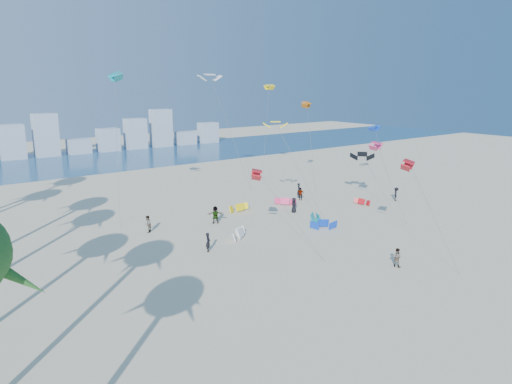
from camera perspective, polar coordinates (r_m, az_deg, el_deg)
ground at (r=33.01m, az=13.14°, el=-13.35°), size 220.00×220.00×0.00m
ocean at (r=94.54m, az=-22.62°, el=3.11°), size 220.00×220.00×0.00m
kitesurfer_near at (r=42.23m, az=-5.65°, el=-5.91°), size 0.69×0.75×1.71m
kitesurfer_mid at (r=40.36m, az=16.26°, el=-7.41°), size 0.76×0.87×1.54m
kitesurfers_far at (r=54.40m, az=2.39°, el=-1.55°), size 31.19×9.54×1.84m
grounded_kites at (r=51.82m, az=3.90°, el=-2.81°), size 20.97×12.01×0.91m
flying_kites at (r=57.45m, az=3.50°, el=9.26°), size 39.78×39.49×15.95m
distant_skyline at (r=103.51m, az=-24.85°, el=5.40°), size 85.00×3.00×8.40m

